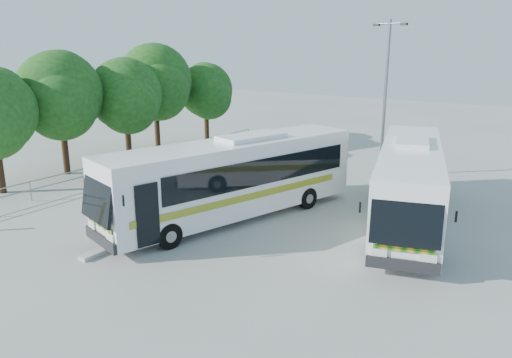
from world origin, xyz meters
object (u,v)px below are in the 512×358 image
Objects in this scene: coach_adjacent at (409,182)px; lamppost at (385,92)px; tree_far_b at (60,94)px; tree_far_c at (126,95)px; tree_far_d at (156,81)px; tree_far_e at (206,90)px; coach_main at (233,177)px.

lamppost reaches higher than coach_adjacent.
lamppost is (15.02, 9.76, 0.12)m from tree_far_b.
tree_far_c is 3.93m from tree_far_d.
lamppost is at bearing 8.04° from tree_far_d.
tree_far_d is 1.24× the size of tree_far_e.
tree_far_b is at bearing -102.91° from tree_far_c.
coach_adjacent is at bearing -45.70° from lamppost.
coach_adjacent is (6.29, 3.74, -0.08)m from coach_main.
tree_far_b is 0.60× the size of coach_adjacent.
tree_far_c is at bearing -72.17° from tree_far_d.
tree_far_c is at bearing 77.09° from tree_far_b.
tree_far_c is 0.53× the size of coach_main.
tree_far_b is 0.57× the size of coach_main.
lamppost reaches higher than tree_far_e.
tree_far_e reaches higher than coach_main.
tree_far_c is (0.89, 3.90, -0.31)m from tree_far_b.
tree_far_e reaches higher than coach_adjacent.
tree_far_c reaches higher than tree_far_e.
tree_far_b is at bearing -131.46° from lamppost.
tree_far_c reaches higher than coach_main.
tree_far_d reaches higher than tree_far_e.
tree_far_b is 19.16m from coach_adjacent.
tree_far_b reaches higher than coach_main.
tree_far_d is 15.45m from coach_main.
tree_far_e is 0.48× the size of coach_main.
tree_far_c is 15.30m from lamppost.
tree_far_c is 8.22m from tree_far_e.
tree_far_e is (0.68, 4.50, -0.93)m from tree_far_d.
coach_adjacent is at bearing 46.60° from coach_main.
tree_far_b is 12.13m from tree_far_e.
lamppost is at bearing 102.10° from coach_adjacent.
tree_far_d is at bearing 92.23° from tree_far_b.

